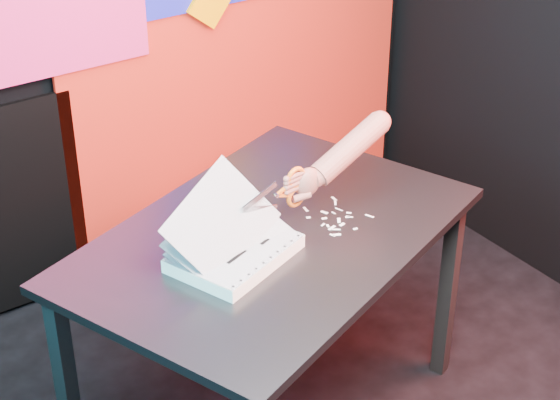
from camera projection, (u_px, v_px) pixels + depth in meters
room at (337, 101)px, 2.20m from camera, size 3.01×3.01×2.71m
backdrop at (107, 60)px, 3.47m from camera, size 2.88×0.05×2.08m
work_table at (271, 257)px, 2.86m from camera, size 1.45×1.21×0.75m
printout_stack at (234, 251)px, 2.68m from camera, size 0.43×0.36×0.27m
scissors at (292, 189)px, 2.80m from camera, size 0.24×0.04×0.14m
hand_forearm at (343, 154)px, 2.89m from camera, size 0.42×0.11×0.19m
paper_clippings at (335, 218)px, 2.89m from camera, size 0.18×0.20×0.00m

